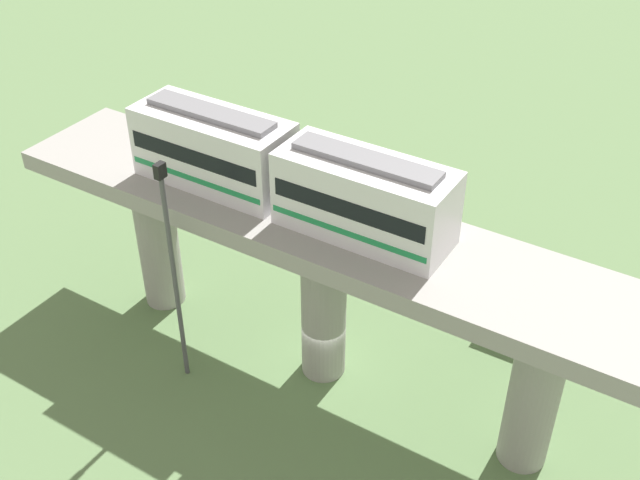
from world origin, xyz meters
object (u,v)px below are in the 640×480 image
parked_car_silver (512,320)px  train (285,172)px  parked_car_red (319,184)px  signal_post (173,268)px

parked_car_silver → train: bearing=129.3°
parked_car_red → train: bearing=-156.0°
parked_car_silver → parked_car_red: same height
parked_car_red → signal_post: (-15.46, -2.81, 5.06)m
train → signal_post: 5.95m
parked_car_red → signal_post: signal_post is taller
train → signal_post: bearing=136.8°
train → parked_car_red: size_ratio=3.17×
parked_car_silver → signal_post: size_ratio=0.40×
signal_post → parked_car_silver: bearing=-48.0°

